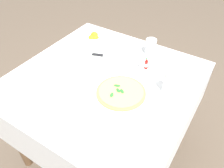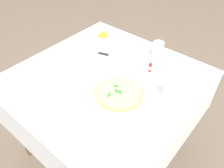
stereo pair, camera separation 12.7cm
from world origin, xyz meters
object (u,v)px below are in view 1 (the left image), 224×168
napkin_folded (105,58)px  hot_sauce_bottle (146,64)px  pizza (121,92)px  water_glass_center_back (169,84)px  pizza_plate (121,94)px  citrus_bowl (94,39)px  salt_shaker (151,66)px  water_glass_right_edge (150,48)px  dinner_knife (105,56)px  coffee_cup_far_left (71,44)px  coffee_cup_near_left (44,85)px  pepper_shaker (141,64)px

napkin_folded → hot_sauce_bottle: bearing=-6.9°
pizza → hot_sauce_bottle: 0.30m
hot_sauce_bottle → water_glass_center_back: bearing=-33.0°
pizza_plate → pizza: bearing=-155.2°
pizza_plate → water_glass_center_back: bearing=39.3°
citrus_bowl → salt_shaker: (0.49, -0.07, -0.00)m
water_glass_right_edge → citrus_bowl: size_ratio=0.72×
dinner_knife → coffee_cup_far_left: bearing=162.1°
dinner_knife → hot_sauce_bottle: (0.27, 0.05, 0.01)m
coffee_cup_near_left → salt_shaker: (0.42, 0.49, -0.00)m
napkin_folded → coffee_cup_near_left: bearing=-123.5°
water_glass_right_edge → coffee_cup_near_left: bearing=-117.9°
pizza → citrus_bowl: size_ratio=1.81×
water_glass_center_back → pepper_shaker: water_glass_center_back is taller
dinner_knife → pizza_plate: bearing=-62.1°
water_glass_center_back → salt_shaker: water_glass_center_back is taller
pizza_plate → citrus_bowl: citrus_bowl is taller
water_glass_center_back → salt_shaker: size_ratio=2.29×
dinner_knife → salt_shaker: size_ratio=3.37×
pepper_shaker → dinner_knife: bearing=-169.9°
salt_shaker → pepper_shaker: size_ratio=1.00×
coffee_cup_near_left → napkin_folded: size_ratio=0.52×
salt_shaker → coffee_cup_far_left: bearing=-172.7°
water_glass_center_back → dinner_knife: (-0.47, 0.07, -0.03)m
hot_sauce_bottle → water_glass_right_edge: bearing=107.0°
pizza_plate → pizza: 0.01m
pepper_shaker → hot_sauce_bottle: bearing=19.7°
pizza_plate → salt_shaker: salt_shaker is taller
hot_sauce_bottle → pepper_shaker: (-0.03, -0.01, -0.01)m
coffee_cup_far_left → dinner_knife: (0.28, 0.01, -0.01)m
pepper_shaker → napkin_folded: bearing=-169.8°
water_glass_center_back → salt_shaker: (-0.17, 0.14, -0.03)m
water_glass_right_edge → salt_shaker: (0.08, -0.16, -0.02)m
hot_sauce_bottle → dinner_knife: bearing=-168.9°
water_glass_center_back → water_glass_right_edge: (-0.25, 0.29, -0.01)m
water_glass_center_back → dinner_knife: water_glass_center_back is taller
coffee_cup_far_left → citrus_bowl: size_ratio=0.87×
pizza_plate → salt_shaker: bearing=83.6°
napkin_folded → pizza: bearing=-59.7°
coffee_cup_far_left → water_glass_center_back: bearing=-4.8°
coffee_cup_far_left → water_glass_right_edge: size_ratio=1.20×
coffee_cup_near_left → citrus_bowl: (-0.07, 0.57, -0.00)m
coffee_cup_near_left → dinner_knife: size_ratio=0.69×
pizza_plate → pepper_shaker: size_ratio=5.54×
citrus_bowl → salt_shaker: bearing=-8.3°
pizza_plate → water_glass_right_edge: (-0.04, 0.46, 0.04)m
pizza_plate → coffee_cup_near_left: coffee_cup_near_left is taller
coffee_cup_far_left → hot_sauce_bottle: size_ratio=1.57×
pizza_plate → salt_shaker: 0.31m
napkin_folded → salt_shaker: salt_shaker is taller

